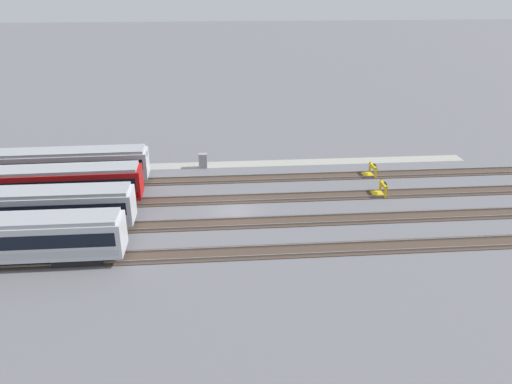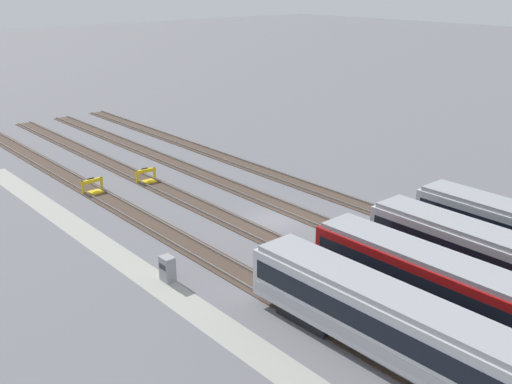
# 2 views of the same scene
# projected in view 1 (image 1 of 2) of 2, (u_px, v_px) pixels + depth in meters

# --- Properties ---
(ground_plane) EXTENTS (400.00, 400.00, 0.00)m
(ground_plane) POSITION_uv_depth(u_px,v_px,m) (235.00, 211.00, 45.41)
(ground_plane) COLOR slate
(service_walkway) EXTENTS (54.00, 2.00, 0.01)m
(service_walkway) POSITION_uv_depth(u_px,v_px,m) (230.00, 164.00, 56.49)
(service_walkway) COLOR #9E9E93
(service_walkway) RESTS_ON ground
(rail_track_nearest) EXTENTS (90.00, 2.23, 0.21)m
(rail_track_nearest) POSITION_uv_depth(u_px,v_px,m) (232.00, 179.00, 52.32)
(rail_track_nearest) COLOR #47382D
(rail_track_nearest) RESTS_ON ground
(rail_track_near_inner) EXTENTS (90.00, 2.24, 0.21)m
(rail_track_near_inner) POSITION_uv_depth(u_px,v_px,m) (234.00, 199.00, 47.70)
(rail_track_near_inner) COLOR #47382D
(rail_track_near_inner) RESTS_ON ground
(rail_track_middle) EXTENTS (90.00, 2.24, 0.21)m
(rail_track_middle) POSITION_uv_depth(u_px,v_px,m) (236.00, 223.00, 43.08)
(rail_track_middle) COLOR #47382D
(rail_track_middle) RESTS_ON ground
(rail_track_far_inner) EXTENTS (90.00, 2.23, 0.21)m
(rail_track_far_inner) POSITION_uv_depth(u_px,v_px,m) (239.00, 253.00, 38.47)
(rail_track_far_inner) COLOR #47382D
(rail_track_far_inner) RESTS_ON ground
(subway_car_front_row_left_inner) EXTENTS (18.06, 3.22, 3.70)m
(subway_car_front_row_left_inner) POSITION_uv_depth(u_px,v_px,m) (42.00, 185.00, 45.63)
(subway_car_front_row_left_inner) COLOR #A80F0F
(subway_car_front_row_left_inner) RESTS_ON ground
(subway_car_front_row_right_inner) EXTENTS (18.01, 2.92, 3.70)m
(subway_car_front_row_right_inner) POSITION_uv_depth(u_px,v_px,m) (23.00, 209.00, 41.02)
(subway_car_front_row_right_inner) COLOR #B7BABF
(subway_car_front_row_right_inner) RESTS_ON ground
(subway_car_back_row_leftmost) EXTENTS (18.05, 3.17, 3.70)m
(subway_car_back_row_leftmost) POSITION_uv_depth(u_px,v_px,m) (57.00, 166.00, 50.24)
(subway_car_back_row_leftmost) COLOR #B7BABF
(subway_car_back_row_leftmost) RESTS_ON ground
(bumper_stop_nearest_track) EXTENTS (1.37, 2.01, 1.22)m
(bumper_stop_nearest_track) POSITION_uv_depth(u_px,v_px,m) (370.00, 171.00, 53.24)
(bumper_stop_nearest_track) COLOR gold
(bumper_stop_nearest_track) RESTS_ON ground
(bumper_stop_near_inner_track) EXTENTS (1.37, 2.01, 1.22)m
(bumper_stop_near_inner_track) POSITION_uv_depth(u_px,v_px,m) (381.00, 190.00, 48.60)
(bumper_stop_near_inner_track) COLOR gold
(bumper_stop_near_inner_track) RESTS_ON ground
(electrical_cabinet) EXTENTS (0.90, 0.73, 1.60)m
(electrical_cabinet) POSITION_uv_depth(u_px,v_px,m) (203.00, 161.00, 55.29)
(electrical_cabinet) COLOR gray
(electrical_cabinet) RESTS_ON ground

